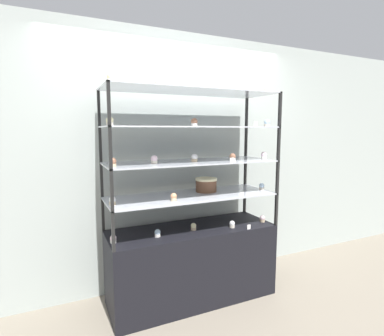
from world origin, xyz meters
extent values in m
plane|color=gray|center=(0.00, 0.00, 0.00)|extent=(20.00, 20.00, 0.00)
cube|color=#A8B2AD|center=(0.00, 0.42, 1.30)|extent=(8.00, 0.05, 2.60)
cube|color=black|center=(0.00, 0.00, 0.35)|extent=(1.57, 0.56, 0.70)
cube|color=black|center=(-0.77, 0.27, 0.86)|extent=(0.02, 0.02, 0.32)
cube|color=black|center=(0.77, 0.27, 0.86)|extent=(0.02, 0.02, 0.32)
cube|color=black|center=(-0.77, -0.27, 0.86)|extent=(0.02, 0.02, 0.32)
cube|color=black|center=(0.77, -0.27, 0.86)|extent=(0.02, 0.02, 0.32)
cube|color=#B7BCC6|center=(0.00, 0.00, 1.01)|extent=(1.57, 0.56, 0.01)
cube|color=black|center=(-0.77, 0.27, 1.18)|extent=(0.02, 0.02, 0.32)
cube|color=black|center=(0.77, 0.27, 1.18)|extent=(0.02, 0.02, 0.32)
cube|color=black|center=(-0.77, -0.27, 1.18)|extent=(0.02, 0.02, 0.32)
cube|color=black|center=(0.77, -0.27, 1.18)|extent=(0.02, 0.02, 0.32)
cube|color=#B7BCC6|center=(0.00, 0.00, 1.33)|extent=(1.57, 0.56, 0.01)
cube|color=black|center=(-0.77, 0.27, 1.49)|extent=(0.02, 0.02, 0.32)
cube|color=black|center=(0.77, 0.27, 1.49)|extent=(0.02, 0.02, 0.32)
cube|color=black|center=(-0.77, -0.27, 1.49)|extent=(0.02, 0.02, 0.32)
cube|color=black|center=(0.77, -0.27, 1.49)|extent=(0.02, 0.02, 0.32)
cube|color=#B7BCC6|center=(0.00, 0.00, 1.65)|extent=(1.57, 0.56, 0.01)
cube|color=black|center=(-0.77, 0.27, 1.81)|extent=(0.02, 0.02, 0.32)
cube|color=black|center=(0.77, 0.27, 1.81)|extent=(0.02, 0.02, 0.32)
cube|color=black|center=(-0.77, -0.27, 1.81)|extent=(0.02, 0.02, 0.32)
cube|color=black|center=(0.77, -0.27, 1.81)|extent=(0.02, 0.02, 0.32)
cube|color=#B7BCC6|center=(0.00, 0.00, 1.96)|extent=(1.57, 0.56, 0.01)
cylinder|color=brown|center=(0.19, 0.08, 1.08)|extent=(0.20, 0.20, 0.11)
cylinder|color=#F4EAB2|center=(0.19, 0.08, 1.14)|extent=(0.21, 0.21, 0.02)
cube|color=#DBBC84|center=(-0.24, 0.06, 2.00)|extent=(0.20, 0.17, 0.05)
cube|color=silver|center=(-0.24, 0.06, 2.03)|extent=(0.21, 0.17, 0.01)
cylinder|color=white|center=(-0.74, -0.08, 0.71)|extent=(0.05, 0.05, 0.03)
sphere|color=silver|center=(-0.74, -0.08, 0.74)|extent=(0.05, 0.05, 0.05)
cylinder|color=white|center=(-0.37, -0.09, 0.71)|extent=(0.05, 0.05, 0.03)
sphere|color=silver|center=(-0.37, -0.09, 0.74)|extent=(0.05, 0.05, 0.05)
cylinder|color=#CCB28C|center=(-0.01, -0.06, 0.71)|extent=(0.05, 0.05, 0.03)
sphere|color=#F4EAB2|center=(-0.01, -0.06, 0.74)|extent=(0.05, 0.05, 0.05)
cylinder|color=beige|center=(0.35, -0.15, 0.71)|extent=(0.05, 0.05, 0.03)
sphere|color=white|center=(0.35, -0.15, 0.74)|extent=(0.05, 0.05, 0.05)
cylinder|color=#CCB28C|center=(0.72, -0.13, 0.71)|extent=(0.05, 0.05, 0.03)
sphere|color=silver|center=(0.72, -0.13, 0.74)|extent=(0.05, 0.05, 0.05)
cube|color=white|center=(0.46, -0.26, 0.72)|extent=(0.04, 0.00, 0.04)
cylinder|color=#CCB28C|center=(-0.74, -0.07, 1.03)|extent=(0.05, 0.05, 0.03)
sphere|color=white|center=(-0.74, -0.07, 1.06)|extent=(0.05, 0.05, 0.05)
cylinder|color=#CCB28C|center=(-0.24, -0.15, 1.03)|extent=(0.05, 0.05, 0.03)
sphere|color=#E5996B|center=(-0.24, -0.15, 1.06)|extent=(0.05, 0.05, 0.05)
cylinder|color=beige|center=(0.74, -0.07, 1.03)|extent=(0.05, 0.05, 0.03)
sphere|color=silver|center=(0.74, -0.07, 1.06)|extent=(0.05, 0.05, 0.05)
cube|color=white|center=(0.38, -0.26, 1.04)|extent=(0.04, 0.00, 0.04)
cylinder|color=#CCB28C|center=(-0.74, -0.14, 1.35)|extent=(0.05, 0.05, 0.03)
sphere|color=#8C5B42|center=(-0.74, -0.14, 1.38)|extent=(0.06, 0.06, 0.06)
cylinder|color=beige|center=(-0.38, -0.05, 1.35)|extent=(0.05, 0.05, 0.03)
sphere|color=silver|center=(-0.38, -0.05, 1.38)|extent=(0.06, 0.06, 0.06)
cylinder|color=#CCB28C|center=(0.00, -0.05, 1.35)|extent=(0.05, 0.05, 0.03)
sphere|color=white|center=(0.00, -0.05, 1.38)|extent=(0.06, 0.06, 0.06)
cylinder|color=white|center=(0.35, -0.14, 1.35)|extent=(0.05, 0.05, 0.03)
sphere|color=#8C5B42|center=(0.35, -0.14, 1.38)|extent=(0.06, 0.06, 0.06)
cylinder|color=white|center=(0.73, -0.11, 1.35)|extent=(0.05, 0.05, 0.03)
sphere|color=silver|center=(0.73, -0.11, 1.38)|extent=(0.06, 0.06, 0.06)
cube|color=white|center=(0.27, -0.26, 1.36)|extent=(0.04, 0.00, 0.04)
cylinder|color=beige|center=(-0.74, -0.08, 1.67)|extent=(0.06, 0.06, 0.03)
sphere|color=#F4EAB2|center=(-0.74, -0.08, 1.69)|extent=(0.06, 0.06, 0.06)
cylinder|color=white|center=(-0.01, -0.08, 1.67)|extent=(0.06, 0.06, 0.03)
sphere|color=#8C5B42|center=(-0.01, -0.08, 1.69)|extent=(0.06, 0.06, 0.06)
cylinder|color=beige|center=(0.74, -0.13, 1.67)|extent=(0.06, 0.06, 0.03)
sphere|color=silver|center=(0.74, -0.13, 1.69)|extent=(0.06, 0.06, 0.06)
cube|color=white|center=(0.51, -0.26, 1.67)|extent=(0.04, 0.00, 0.04)
cylinder|color=beige|center=(-0.73, -0.15, 1.98)|extent=(0.06, 0.06, 0.03)
sphere|color=#F4EAB2|center=(-0.73, -0.15, 2.02)|extent=(0.06, 0.06, 0.06)
cylinder|color=beige|center=(0.01, -0.08, 1.98)|extent=(0.06, 0.06, 0.03)
sphere|color=#F4EAB2|center=(0.01, -0.08, 2.02)|extent=(0.06, 0.06, 0.06)
cylinder|color=#CCB28C|center=(0.73, -0.11, 1.98)|extent=(0.06, 0.06, 0.03)
sphere|color=#F4EAB2|center=(0.73, -0.11, 2.02)|extent=(0.06, 0.06, 0.06)
cube|color=white|center=(-0.53, -0.26, 1.99)|extent=(0.04, 0.00, 0.04)
torus|color=#EFB2BC|center=(0.46, -0.05, 1.99)|extent=(0.13, 0.13, 0.04)
camera|label=1|loc=(-1.13, -2.49, 1.62)|focal=28.00mm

